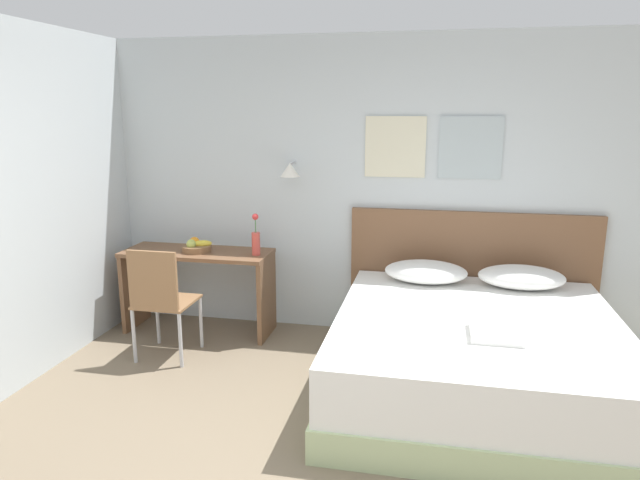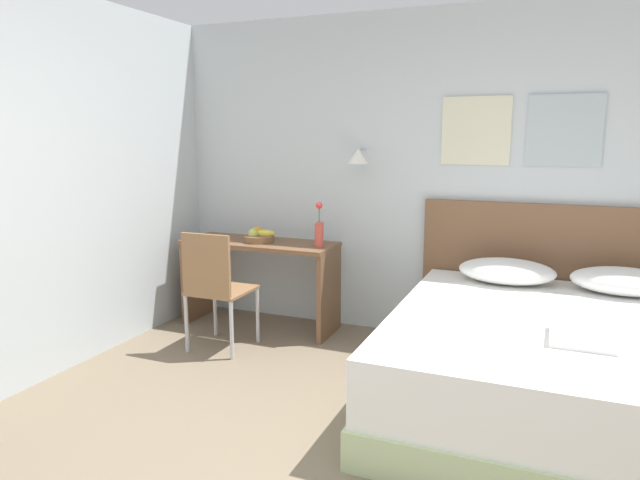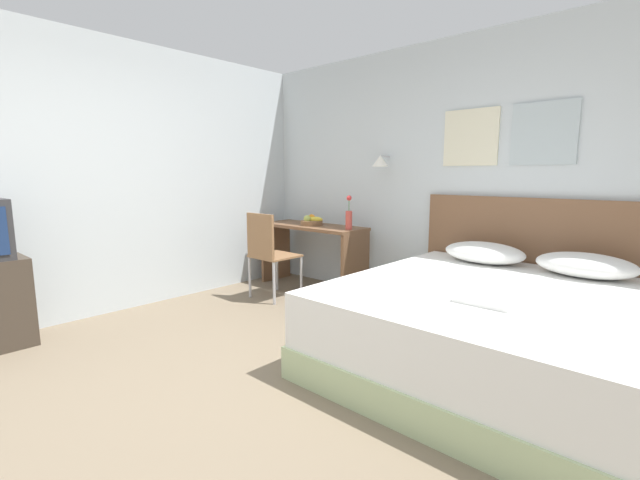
# 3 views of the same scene
# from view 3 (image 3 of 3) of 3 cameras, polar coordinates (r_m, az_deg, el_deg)

# --- Properties ---
(ground_plane) EXTENTS (24.00, 24.00, 0.00)m
(ground_plane) POSITION_cam_3_polar(r_m,az_deg,el_deg) (2.79, -14.53, -20.73)
(ground_plane) COLOR #756651
(wall_back) EXTENTS (5.26, 0.31, 2.65)m
(wall_back) POSITION_cam_3_polar(r_m,az_deg,el_deg) (4.52, 15.34, 8.08)
(wall_back) COLOR silver
(wall_back) RESTS_ON ground_plane
(wall_left) EXTENTS (0.06, 5.70, 2.65)m
(wall_left) POSITION_cam_3_polar(r_m,az_deg,el_deg) (4.47, -33.15, 6.89)
(wall_left) COLOR silver
(wall_left) RESTS_ON ground_plane
(bed) EXTENTS (1.99, 2.10, 0.59)m
(bed) POSITION_cam_3_polar(r_m,az_deg,el_deg) (3.24, 21.85, -11.14)
(bed) COLOR #B2C693
(bed) RESTS_ON ground_plane
(headboard) EXTENTS (2.11, 0.06, 1.16)m
(headboard) POSITION_cam_3_polar(r_m,az_deg,el_deg) (4.17, 27.33, -3.04)
(headboard) COLOR brown
(headboard) RESTS_ON ground_plane
(pillow_left) EXTENTS (0.69, 0.42, 0.18)m
(pillow_left) POSITION_cam_3_polar(r_m,az_deg,el_deg) (3.99, 21.03, -1.58)
(pillow_left) COLOR white
(pillow_left) RESTS_ON bed
(pillow_right) EXTENTS (0.69, 0.42, 0.18)m
(pillow_right) POSITION_cam_3_polar(r_m,az_deg,el_deg) (3.79, 31.87, -2.87)
(pillow_right) COLOR white
(pillow_right) RESTS_ON bed
(folded_towel_near_foot) EXTENTS (0.33, 0.34, 0.06)m
(folded_towel_near_foot) POSITION_cam_3_polar(r_m,az_deg,el_deg) (2.83, 21.72, -7.00)
(folded_towel_near_foot) COLOR white
(folded_towel_near_foot) RESTS_ON bed
(desk) EXTENTS (1.34, 0.50, 0.76)m
(desk) POSITION_cam_3_polar(r_m,az_deg,el_deg) (5.10, -1.03, -0.45)
(desk) COLOR brown
(desk) RESTS_ON ground_plane
(desk_chair) EXTENTS (0.44, 0.44, 0.95)m
(desk_chair) POSITION_cam_3_polar(r_m,az_deg,el_deg) (4.67, -6.97, -1.20)
(desk_chair) COLOR #8E6642
(desk_chair) RESTS_ON ground_plane
(fruit_bowl) EXTENTS (0.27, 0.26, 0.12)m
(fruit_bowl) POSITION_cam_3_polar(r_m,az_deg,el_deg) (5.04, -1.13, 2.50)
(fruit_bowl) COLOR brown
(fruit_bowl) RESTS_ON desk
(flower_vase) EXTENTS (0.07, 0.07, 0.37)m
(flower_vase) POSITION_cam_3_polar(r_m,az_deg,el_deg) (4.66, 3.87, 3.08)
(flower_vase) COLOR #D14C42
(flower_vase) RESTS_ON desk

